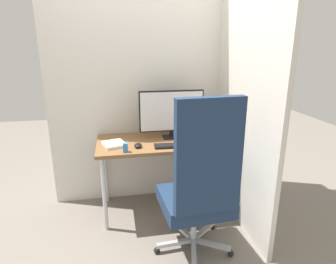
# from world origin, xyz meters

# --- Properties ---
(ground_plane) EXTENTS (8.00, 8.00, 0.00)m
(ground_plane) POSITION_xyz_m (0.00, 0.00, 0.00)
(ground_plane) COLOR slate
(wall_back) EXTENTS (2.18, 0.04, 2.80)m
(wall_back) POSITION_xyz_m (0.00, 0.33, 1.40)
(wall_back) COLOR silver
(wall_back) RESTS_ON ground_plane
(wall_side_right) EXTENTS (0.04, 1.54, 2.80)m
(wall_side_right) POSITION_xyz_m (0.65, -0.13, 1.40)
(wall_side_right) COLOR silver
(wall_side_right) RESTS_ON ground_plane
(desk) EXTENTS (1.25, 0.61, 0.72)m
(desk) POSITION_xyz_m (0.00, 0.00, 0.65)
(desk) COLOR brown
(desk) RESTS_ON ground_plane
(office_chair) EXTENTS (0.61, 0.63, 1.28)m
(office_chair) POSITION_xyz_m (0.14, -0.73, 0.61)
(office_chair) COLOR black
(office_chair) RESTS_ON ground_plane
(monitor) EXTENTS (0.62, 0.13, 0.46)m
(monitor) POSITION_xyz_m (0.09, 0.09, 0.97)
(monitor) COLOR black
(monitor) RESTS_ON desk
(keyboard) EXTENTS (0.41, 0.14, 0.02)m
(keyboard) POSITION_xyz_m (0.08, -0.18, 0.73)
(keyboard) COLOR black
(keyboard) RESTS_ON desk
(mouse) EXTENTS (0.08, 0.11, 0.03)m
(mouse) POSITION_xyz_m (-0.26, -0.14, 0.74)
(mouse) COLOR black
(mouse) RESTS_ON desk
(pen_holder) EXTENTS (0.09, 0.09, 0.17)m
(pen_holder) POSITION_xyz_m (0.49, 0.15, 0.77)
(pen_holder) COLOR slate
(pen_holder) RESTS_ON desk
(notebook) EXTENTS (0.23, 0.25, 0.03)m
(notebook) POSITION_xyz_m (-0.46, -0.06, 0.73)
(notebook) COLOR silver
(notebook) RESTS_ON desk
(desk_clamp_accessory) EXTENTS (0.04, 0.04, 0.08)m
(desk_clamp_accessory) POSITION_xyz_m (-0.37, -0.24, 0.76)
(desk_clamp_accessory) COLOR #337FD8
(desk_clamp_accessory) RESTS_ON desk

